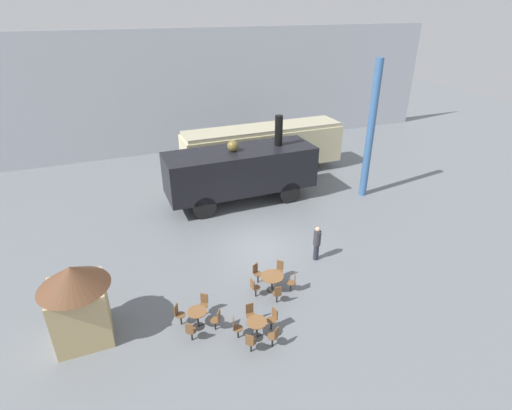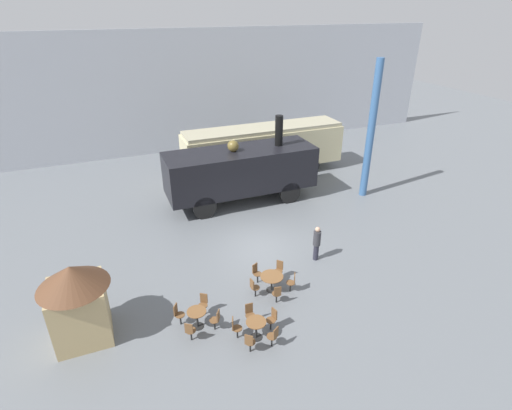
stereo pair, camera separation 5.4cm
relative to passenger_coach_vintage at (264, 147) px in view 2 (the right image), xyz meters
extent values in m
plane|color=slate|center=(-3.67, -8.21, -1.95)|extent=(80.00, 80.00, 0.00)
cube|color=#B2B7C1|center=(-3.67, 7.07, 2.55)|extent=(44.00, 0.15, 9.00)
cube|color=beige|center=(0.00, 0.00, -0.10)|extent=(10.83, 2.41, 2.44)
cube|color=tan|center=(0.00, 0.00, 1.24)|extent=(10.61, 2.22, 0.24)
cylinder|color=black|center=(3.25, -1.15, -1.46)|extent=(0.97, 0.12, 0.97)
cylinder|color=black|center=(3.25, 1.15, -1.46)|extent=(0.97, 0.12, 0.97)
cylinder|color=black|center=(-3.25, -1.15, -1.46)|extent=(0.97, 0.12, 0.97)
cylinder|color=black|center=(-3.25, 1.15, -1.46)|extent=(0.97, 0.12, 0.97)
cube|color=black|center=(-2.88, -3.44, 0.06)|extent=(8.58, 2.79, 2.33)
cylinder|color=black|center=(-0.52, -3.44, 2.10)|extent=(0.46, 0.46, 1.74)
sphere|color=brown|center=(-3.31, -3.44, 1.53)|extent=(0.64, 0.64, 0.64)
cylinder|color=black|center=(-0.30, -4.78, -1.30)|extent=(1.30, 0.12, 1.30)
cylinder|color=black|center=(-0.30, -2.11, -1.30)|extent=(1.30, 0.12, 1.30)
cylinder|color=black|center=(-5.45, -4.78, -1.30)|extent=(1.30, 0.12, 1.30)
cylinder|color=black|center=(-5.45, -2.11, -1.30)|extent=(1.30, 0.12, 1.30)
cylinder|color=black|center=(-6.14, -13.89, -1.94)|extent=(0.44, 0.44, 0.02)
cylinder|color=black|center=(-6.14, -13.89, -1.59)|extent=(0.08, 0.08, 0.69)
cylinder|color=brown|center=(-6.14, -13.89, -1.23)|extent=(0.72, 0.72, 0.03)
cylinder|color=black|center=(-4.58, -11.71, -1.94)|extent=(0.44, 0.44, 0.02)
cylinder|color=black|center=(-4.58, -11.71, -1.60)|extent=(0.08, 0.08, 0.66)
cylinder|color=brown|center=(-4.58, -11.71, -1.25)|extent=(0.94, 0.94, 0.03)
cylinder|color=black|center=(-7.92, -12.61, -1.94)|extent=(0.44, 0.44, 0.02)
cylinder|color=black|center=(-7.92, -12.61, -1.59)|extent=(0.08, 0.08, 0.68)
cylinder|color=brown|center=(-7.92, -12.61, -1.24)|extent=(0.70, 0.70, 0.03)
cylinder|color=black|center=(-6.76, -13.66, -1.74)|extent=(0.06, 0.06, 0.42)
cylinder|color=brown|center=(-6.76, -13.66, -1.52)|extent=(0.36, 0.36, 0.03)
cube|color=brown|center=(-6.90, -13.60, -1.29)|extent=(0.14, 0.28, 0.42)
cylinder|color=black|center=(-6.56, -14.40, -1.74)|extent=(0.06, 0.06, 0.42)
cylinder|color=brown|center=(-6.56, -14.40, -1.52)|extent=(0.36, 0.36, 0.03)
cube|color=brown|center=(-6.66, -14.52, -1.29)|extent=(0.25, 0.21, 0.42)
cylinder|color=black|center=(-5.79, -14.45, -1.74)|extent=(0.06, 0.06, 0.42)
cylinder|color=brown|center=(-5.79, -14.45, -1.52)|extent=(0.36, 0.36, 0.03)
cube|color=brown|center=(-5.70, -14.58, -1.29)|extent=(0.26, 0.19, 0.42)
cylinder|color=black|center=(-5.51, -13.73, -1.74)|extent=(0.06, 0.06, 0.42)
cylinder|color=brown|center=(-5.51, -13.73, -1.52)|extent=(0.36, 0.36, 0.03)
cube|color=brown|center=(-5.36, -13.69, -1.29)|extent=(0.11, 0.29, 0.42)
cylinder|color=black|center=(-6.11, -13.24, -1.74)|extent=(0.06, 0.06, 0.42)
cylinder|color=brown|center=(-6.11, -13.24, -1.52)|extent=(0.36, 0.36, 0.03)
cube|color=brown|center=(-6.10, -13.08, -1.29)|extent=(0.29, 0.06, 0.42)
cylinder|color=black|center=(-4.71, -12.47, -1.74)|extent=(0.06, 0.06, 0.42)
cylinder|color=brown|center=(-4.71, -12.47, -1.52)|extent=(0.36, 0.36, 0.03)
cube|color=brown|center=(-4.73, -12.62, -1.29)|extent=(0.29, 0.09, 0.42)
cylinder|color=black|center=(-3.90, -12.07, -1.74)|extent=(0.06, 0.06, 0.42)
cylinder|color=brown|center=(-3.90, -12.07, -1.52)|extent=(0.36, 0.36, 0.03)
cube|color=brown|center=(-3.76, -12.14, -1.29)|extent=(0.17, 0.27, 0.42)
cylinder|color=black|center=(-4.03, -11.17, -1.74)|extent=(0.06, 0.06, 0.42)
cylinder|color=brown|center=(-4.03, -11.17, -1.52)|extent=(0.36, 0.36, 0.03)
cube|color=brown|center=(-3.92, -11.07, -1.29)|extent=(0.23, 0.23, 0.42)
cylinder|color=black|center=(-4.92, -11.02, -1.74)|extent=(0.06, 0.06, 0.42)
cylinder|color=brown|center=(-4.92, -11.02, -1.52)|extent=(0.36, 0.36, 0.03)
cube|color=brown|center=(-4.99, -10.88, -1.29)|extent=(0.28, 0.16, 0.42)
cylinder|color=black|center=(-5.34, -11.82, -1.74)|extent=(0.06, 0.06, 0.42)
cylinder|color=brown|center=(-5.34, -11.82, -1.52)|extent=(0.36, 0.36, 0.03)
cube|color=brown|center=(-5.49, -11.84, -1.29)|extent=(0.08, 0.29, 0.42)
cylinder|color=black|center=(-7.38, -12.97, -1.74)|extent=(0.06, 0.06, 0.42)
cylinder|color=brown|center=(-7.38, -12.97, -1.52)|extent=(0.36, 0.36, 0.03)
cube|color=brown|center=(-7.25, -13.05, -1.29)|extent=(0.19, 0.26, 0.42)
cylinder|color=black|center=(-7.56, -12.06, -1.74)|extent=(0.06, 0.06, 0.42)
cylinder|color=brown|center=(-7.56, -12.06, -1.52)|extent=(0.36, 0.36, 0.03)
cube|color=brown|center=(-7.48, -11.94, -1.29)|extent=(0.26, 0.19, 0.42)
cylinder|color=black|center=(-8.47, -12.24, -1.74)|extent=(0.06, 0.06, 0.42)
cylinder|color=brown|center=(-8.47, -12.24, -1.52)|extent=(0.36, 0.36, 0.03)
cube|color=brown|center=(-8.59, -12.16, -1.29)|extent=(0.19, 0.26, 0.42)
cylinder|color=black|center=(-8.29, -13.15, -1.74)|extent=(0.06, 0.06, 0.42)
cylinder|color=brown|center=(-8.29, -13.15, -1.52)|extent=(0.36, 0.36, 0.03)
cube|color=brown|center=(-8.37, -13.28, -1.29)|extent=(0.26, 0.19, 0.42)
cylinder|color=#262633|center=(-1.79, -10.44, -1.56)|extent=(0.24, 0.24, 0.78)
cylinder|color=#333338|center=(-1.79, -10.44, -0.82)|extent=(0.34, 0.34, 0.70)
sphere|color=tan|center=(-1.79, -10.44, -0.36)|extent=(0.23, 0.23, 0.23)
cube|color=tan|center=(-11.71, -11.57, -0.85)|extent=(1.80, 1.80, 2.20)
cone|color=brown|center=(-11.71, -11.57, 0.65)|extent=(2.34, 2.34, 0.80)
cylinder|color=#386093|center=(4.38, -5.40, 2.05)|extent=(0.44, 0.44, 8.00)
camera|label=1|loc=(-10.10, -23.57, 8.63)|focal=28.00mm
camera|label=2|loc=(-10.05, -23.59, 8.63)|focal=28.00mm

